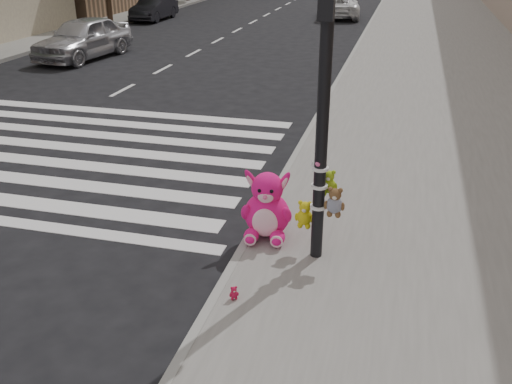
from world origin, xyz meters
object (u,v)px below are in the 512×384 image
(car_dark_far, at_px, (154,8))
(car_white_near, at_px, (340,6))
(car_silver_far, at_px, (83,38))
(pink_bunny, at_px, (267,210))
(red_teddy, at_px, (234,293))
(signal_pole, at_px, (322,145))

(car_dark_far, bearing_deg, car_white_near, 20.39)
(car_silver_far, height_order, car_white_near, car_silver_far)
(car_dark_far, bearing_deg, car_silver_far, -80.06)
(pink_bunny, relative_size, car_white_near, 0.24)
(car_dark_far, bearing_deg, red_teddy, -63.83)
(car_white_near, bearing_deg, car_dark_far, 12.92)
(pink_bunny, relative_size, red_teddy, 5.81)
(signal_pole, bearing_deg, car_white_near, 96.44)
(car_silver_far, bearing_deg, signal_pole, -42.14)
(car_dark_far, relative_size, car_white_near, 0.84)
(pink_bunny, bearing_deg, car_dark_far, 111.34)
(signal_pole, distance_m, car_dark_far, 25.70)
(red_teddy, xyz_separation_m, car_white_near, (-2.12, 27.29, 0.39))
(car_silver_far, bearing_deg, car_dark_far, 106.50)
(car_white_near, bearing_deg, pink_bunny, 87.44)
(pink_bunny, relative_size, car_dark_far, 0.28)
(red_teddy, bearing_deg, car_dark_far, 86.21)
(car_dark_far, bearing_deg, signal_pole, -60.92)
(signal_pole, xyz_separation_m, car_dark_far, (-12.41, 22.48, -1.14))
(car_dark_far, xyz_separation_m, car_white_near, (9.48, 3.49, 0.00))
(pink_bunny, bearing_deg, car_white_near, 88.40)
(car_silver_far, height_order, car_dark_far, car_silver_far)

